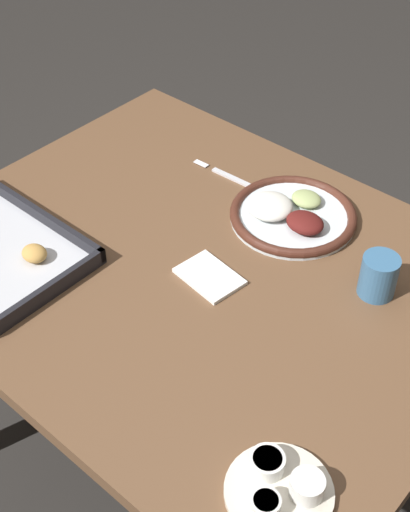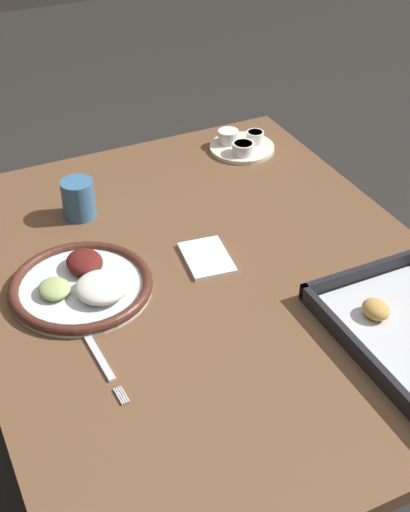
{
  "view_description": "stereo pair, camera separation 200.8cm",
  "coord_description": "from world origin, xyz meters",
  "px_view_note": "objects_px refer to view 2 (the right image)",
  "views": [
    {
      "loc": [
        -0.67,
        0.74,
        1.64
      ],
      "look_at": [
        -0.02,
        0.0,
        0.75
      ],
      "focal_mm": 50.0,
      "sensor_mm": 36.0,
      "label": 1
    },
    {
      "loc": [
        0.94,
        -0.46,
        1.54
      ],
      "look_at": [
        -0.02,
        0.0,
        0.75
      ],
      "focal_mm": 50.0,
      "sensor_mm": 36.0,
      "label": 2
    }
  ],
  "objects_px": {
    "saucer_plate": "(241,144)",
    "napkin": "(207,258)",
    "drinking_cup": "(78,199)",
    "fork": "(96,352)",
    "dinner_plate": "(83,285)"
  },
  "relations": [
    {
      "from": "saucer_plate",
      "to": "napkin",
      "type": "relative_size",
      "value": 1.21
    },
    {
      "from": "drinking_cup",
      "to": "fork",
      "type": "bearing_deg",
      "value": -13.98
    },
    {
      "from": "drinking_cup",
      "to": "napkin",
      "type": "bearing_deg",
      "value": 34.28
    },
    {
      "from": "fork",
      "to": "napkin",
      "type": "relative_size",
      "value": 1.75
    },
    {
      "from": "drinking_cup",
      "to": "napkin",
      "type": "xyz_separation_m",
      "value": [
        0.25,
        0.17,
        -0.04
      ]
    },
    {
      "from": "dinner_plate",
      "to": "napkin",
      "type": "bearing_deg",
      "value": 87.28
    },
    {
      "from": "fork",
      "to": "drinking_cup",
      "type": "relative_size",
      "value": 2.76
    },
    {
      "from": "drinking_cup",
      "to": "napkin",
      "type": "height_order",
      "value": "drinking_cup"
    },
    {
      "from": "dinner_plate",
      "to": "saucer_plate",
      "type": "height_order",
      "value": "dinner_plate"
    },
    {
      "from": "napkin",
      "to": "dinner_plate",
      "type": "bearing_deg",
      "value": -92.72
    },
    {
      "from": "saucer_plate",
      "to": "fork",
      "type": "bearing_deg",
      "value": -46.31
    },
    {
      "from": "dinner_plate",
      "to": "drinking_cup",
      "type": "relative_size",
      "value": 3.18
    },
    {
      "from": "dinner_plate",
      "to": "napkin",
      "type": "xyz_separation_m",
      "value": [
        0.01,
        0.24,
        -0.01
      ]
    },
    {
      "from": "dinner_plate",
      "to": "napkin",
      "type": "relative_size",
      "value": 2.02
    },
    {
      "from": "dinner_plate",
      "to": "napkin",
      "type": "distance_m",
      "value": 0.24
    }
  ]
}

